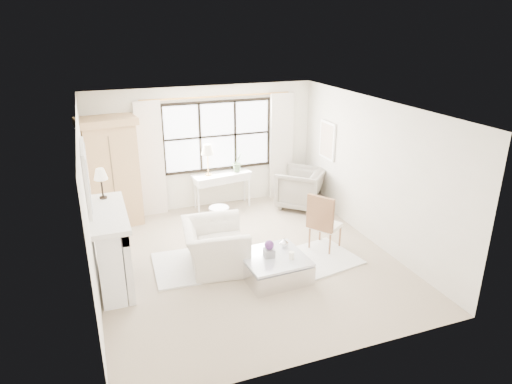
% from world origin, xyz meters
% --- Properties ---
extents(floor, '(5.50, 5.50, 0.00)m').
position_xyz_m(floor, '(0.00, 0.00, 0.00)').
color(floor, tan).
rests_on(floor, ground).
extents(ceiling, '(5.50, 5.50, 0.00)m').
position_xyz_m(ceiling, '(0.00, 0.00, 2.70)').
color(ceiling, white).
rests_on(ceiling, ground).
extents(wall_back, '(5.00, 0.00, 5.00)m').
position_xyz_m(wall_back, '(0.00, 2.75, 1.35)').
color(wall_back, white).
rests_on(wall_back, ground).
extents(wall_front, '(5.00, 0.00, 5.00)m').
position_xyz_m(wall_front, '(0.00, -2.75, 1.35)').
color(wall_front, silver).
rests_on(wall_front, ground).
extents(wall_left, '(0.00, 5.50, 5.50)m').
position_xyz_m(wall_left, '(-2.50, 0.00, 1.35)').
color(wall_left, white).
rests_on(wall_left, ground).
extents(wall_right, '(0.00, 5.50, 5.50)m').
position_xyz_m(wall_right, '(2.50, 0.00, 1.35)').
color(wall_right, beige).
rests_on(wall_right, ground).
extents(window_pane, '(2.40, 0.02, 1.50)m').
position_xyz_m(window_pane, '(0.30, 2.73, 1.60)').
color(window_pane, white).
rests_on(window_pane, wall_back).
extents(window_frame, '(2.50, 0.04, 1.50)m').
position_xyz_m(window_frame, '(0.30, 2.72, 1.60)').
color(window_frame, black).
rests_on(window_frame, wall_back).
extents(curtain_rod, '(3.30, 0.04, 0.04)m').
position_xyz_m(curtain_rod, '(0.30, 2.67, 2.47)').
color(curtain_rod, '#C78E45').
rests_on(curtain_rod, wall_back).
extents(curtain_left, '(0.55, 0.10, 2.47)m').
position_xyz_m(curtain_left, '(-1.20, 2.65, 1.24)').
color(curtain_left, white).
rests_on(curtain_left, ground).
extents(curtain_right, '(0.55, 0.10, 2.47)m').
position_xyz_m(curtain_right, '(1.80, 2.65, 1.24)').
color(curtain_right, silver).
rests_on(curtain_right, ground).
extents(fireplace, '(0.58, 1.66, 1.26)m').
position_xyz_m(fireplace, '(-2.27, 0.00, 0.65)').
color(fireplace, white).
rests_on(fireplace, ground).
extents(mirror_frame, '(0.05, 1.15, 0.95)m').
position_xyz_m(mirror_frame, '(-2.47, 0.00, 1.84)').
color(mirror_frame, silver).
rests_on(mirror_frame, wall_left).
extents(mirror_glass, '(0.02, 1.00, 0.80)m').
position_xyz_m(mirror_glass, '(-2.44, 0.00, 1.84)').
color(mirror_glass, silver).
rests_on(mirror_glass, wall_left).
extents(art_frame, '(0.04, 0.62, 0.82)m').
position_xyz_m(art_frame, '(2.47, 1.70, 1.55)').
color(art_frame, white).
rests_on(art_frame, wall_right).
extents(art_canvas, '(0.01, 0.52, 0.72)m').
position_xyz_m(art_canvas, '(2.45, 1.70, 1.55)').
color(art_canvas, beige).
rests_on(art_canvas, wall_right).
extents(mantel_lamp, '(0.22, 0.22, 0.51)m').
position_xyz_m(mantel_lamp, '(-2.26, 0.58, 1.65)').
color(mantel_lamp, black).
rests_on(mantel_lamp, fireplace).
extents(armoire, '(1.21, 0.85, 2.24)m').
position_xyz_m(armoire, '(-2.02, 2.37, 1.14)').
color(armoire, tan).
rests_on(armoire, floor).
extents(console_table, '(1.35, 0.65, 0.80)m').
position_xyz_m(console_table, '(0.30, 2.49, 0.40)').
color(console_table, white).
rests_on(console_table, floor).
extents(console_lamp, '(0.28, 0.28, 0.69)m').
position_xyz_m(console_lamp, '(-0.00, 2.49, 1.36)').
color(console_lamp, '#B3813E').
rests_on(console_lamp, console_table).
extents(orchid_plant, '(0.31, 0.30, 0.44)m').
position_xyz_m(orchid_plant, '(0.67, 2.50, 1.02)').
color(orchid_plant, '#4E6845').
rests_on(orchid_plant, console_table).
extents(side_table, '(0.40, 0.40, 0.51)m').
position_xyz_m(side_table, '(-0.12, 1.31, 0.33)').
color(side_table, silver).
rests_on(side_table, floor).
extents(rug_left, '(1.85, 1.35, 0.03)m').
position_xyz_m(rug_left, '(-0.71, 0.08, 0.02)').
color(rug_left, silver).
rests_on(rug_left, floor).
extents(rug_right, '(1.68, 1.37, 0.03)m').
position_xyz_m(rug_right, '(1.09, -0.46, 0.01)').
color(rug_right, silver).
rests_on(rug_right, floor).
extents(club_armchair, '(1.19, 1.32, 0.77)m').
position_xyz_m(club_armchair, '(-0.58, -0.03, 0.39)').
color(club_armchair, silver).
rests_on(club_armchair, floor).
extents(wingback_chair, '(1.36, 1.36, 0.89)m').
position_xyz_m(wingback_chair, '(1.96, 1.88, 0.44)').
color(wingback_chair, gray).
rests_on(wingback_chair, floor).
extents(french_chair, '(0.67, 0.67, 1.08)m').
position_xyz_m(french_chair, '(1.48, -0.12, 0.31)').
color(french_chair, '#8D5E3B').
rests_on(french_chair, floor).
extents(coffee_table, '(1.05, 1.05, 0.38)m').
position_xyz_m(coffee_table, '(0.23, -0.71, 0.18)').
color(coffee_table, silver).
rests_on(coffee_table, floor).
extents(planter_box, '(0.20, 0.20, 0.13)m').
position_xyz_m(planter_box, '(0.15, -0.69, 0.45)').
color(planter_box, slate).
rests_on(planter_box, coffee_table).
extents(planter_flowers, '(0.16, 0.16, 0.16)m').
position_xyz_m(planter_flowers, '(0.15, -0.69, 0.59)').
color(planter_flowers, '#5A2C6E').
rests_on(planter_flowers, planter_box).
extents(pillar_candle, '(0.09, 0.09, 0.12)m').
position_xyz_m(pillar_candle, '(0.47, -0.89, 0.44)').
color(pillar_candle, white).
rests_on(pillar_candle, coffee_table).
extents(coffee_vase, '(0.15, 0.15, 0.16)m').
position_xyz_m(coffee_vase, '(0.52, -0.47, 0.46)').
color(coffee_vase, silver).
rests_on(coffee_vase, coffee_table).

